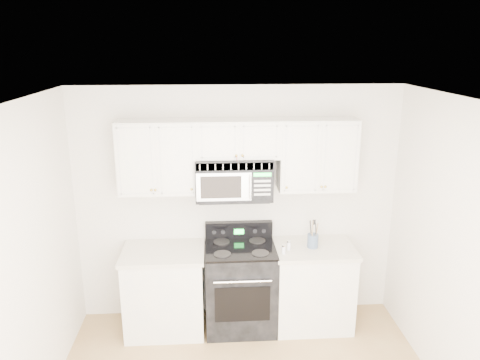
{
  "coord_description": "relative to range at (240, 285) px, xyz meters",
  "views": [
    {
      "loc": [
        -0.29,
        -3.09,
        3.02
      ],
      "look_at": [
        0.0,
        1.3,
        1.72
      ],
      "focal_mm": 35.0,
      "sensor_mm": 36.0,
      "label": 1
    }
  ],
  "objects": [
    {
      "name": "shaker_salt",
      "position": [
        0.44,
        -0.16,
        0.49
      ],
      "size": [
        0.04,
        0.04,
        0.1
      ],
      "color": "silver",
      "rests_on": "base_cabinet_right"
    },
    {
      "name": "room",
      "position": [
        -0.01,
        -1.44,
        0.82
      ],
      "size": [
        3.51,
        3.51,
        2.61
      ],
      "color": "tan",
      "rests_on": "ground"
    },
    {
      "name": "range",
      "position": [
        0.0,
        0.0,
        0.0
      ],
      "size": [
        0.74,
        0.68,
        1.12
      ],
      "color": "black",
      "rests_on": "ground"
    },
    {
      "name": "microwave",
      "position": [
        -0.06,
        0.11,
        1.18
      ],
      "size": [
        0.79,
        0.44,
        0.43
      ],
      "color": "black",
      "rests_on": "ground"
    },
    {
      "name": "utensil_crock",
      "position": [
        0.77,
        -0.02,
        0.52
      ],
      "size": [
        0.12,
        0.12,
        0.31
      ],
      "color": "#496075",
      "rests_on": "base_cabinet_right"
    },
    {
      "name": "base_cabinet_right",
      "position": [
        0.79,
        0.0,
        -0.06
      ],
      "size": [
        0.86,
        0.65,
        0.92
      ],
      "color": "white",
      "rests_on": "ground"
    },
    {
      "name": "base_cabinet_left",
      "position": [
        -0.81,
        0.0,
        -0.06
      ],
      "size": [
        0.86,
        0.65,
        0.92
      ],
      "color": "white",
      "rests_on": "ground"
    },
    {
      "name": "upper_cabinets",
      "position": [
        -0.01,
        0.15,
        1.45
      ],
      "size": [
        2.44,
        0.37,
        0.75
      ],
      "color": "white",
      "rests_on": "ground"
    },
    {
      "name": "shaker_pepper",
      "position": [
        0.5,
        -0.06,
        0.49
      ],
      "size": [
        0.04,
        0.04,
        0.1
      ],
      "color": "silver",
      "rests_on": "base_cabinet_right"
    }
  ]
}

